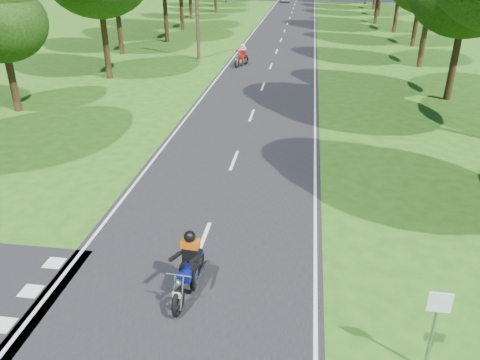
# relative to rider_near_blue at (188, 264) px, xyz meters

# --- Properties ---
(ground) EXTENTS (160.00, 160.00, 0.00)m
(ground) POSITION_rel_rider_near_blue_xyz_m (-0.17, 0.33, -0.84)
(ground) COLOR #275713
(ground) RESTS_ON ground
(main_road) EXTENTS (7.00, 140.00, 0.02)m
(main_road) POSITION_rel_rider_near_blue_xyz_m (-0.17, 50.33, -0.83)
(main_road) COLOR black
(main_road) RESTS_ON ground
(road_markings) EXTENTS (7.40, 140.00, 0.01)m
(road_markings) POSITION_rel_rider_near_blue_xyz_m (-0.30, 48.46, -0.82)
(road_markings) COLOR silver
(road_markings) RESTS_ON main_road
(telegraph_pole) EXTENTS (1.20, 0.26, 8.00)m
(telegraph_pole) POSITION_rel_rider_near_blue_xyz_m (-6.17, 28.33, 3.23)
(telegraph_pole) COLOR #382616
(telegraph_pole) RESTS_ON ground
(road_sign) EXTENTS (0.45, 0.07, 2.00)m
(road_sign) POSITION_rel_rider_near_blue_xyz_m (5.33, -1.68, 0.50)
(road_sign) COLOR slate
(road_sign) RESTS_ON ground
(rider_near_blue) EXTENTS (0.80, 2.02, 1.64)m
(rider_near_blue) POSITION_rel_rider_near_blue_xyz_m (0.00, 0.00, 0.00)
(rider_near_blue) COLOR navy
(rider_near_blue) RESTS_ON main_road
(rider_far_red) EXTENTS (1.19, 2.03, 1.61)m
(rider_far_red) POSITION_rel_rider_near_blue_xyz_m (-2.37, 26.16, -0.02)
(rider_far_red) COLOR #B61B0E
(rider_far_red) RESTS_ON main_road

